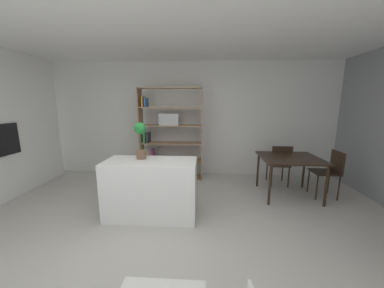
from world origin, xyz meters
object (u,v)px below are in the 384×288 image
(dining_table, at_px, (290,161))
(dining_chair_window_side, at_px, (330,169))
(open_bookshelf, at_px, (169,131))
(dining_chair_far, at_px, (280,162))
(built_in_oven, at_px, (3,140))
(potted_plant_on_island, at_px, (141,137))
(kitchen_island, at_px, (151,189))

(dining_table, bearing_deg, dining_chair_window_side, -0.19)
(open_bookshelf, distance_m, dining_chair_far, 2.53)
(open_bookshelf, bearing_deg, dining_table, -19.61)
(built_in_oven, relative_size, dining_table, 0.58)
(dining_chair_window_side, bearing_deg, dining_table, -88.63)
(dining_chair_far, bearing_deg, open_bookshelf, -6.24)
(potted_plant_on_island, relative_size, dining_chair_far, 0.64)
(kitchen_island, height_order, dining_chair_window_side, kitchen_island)
(built_in_oven, distance_m, kitchen_island, 2.82)
(potted_plant_on_island, bearing_deg, kitchen_island, -32.86)
(open_bookshelf, relative_size, dining_chair_window_side, 2.36)
(dining_table, bearing_deg, built_in_oven, -174.40)
(open_bookshelf, height_order, dining_chair_window_side, open_bookshelf)
(dining_chair_far, xyz_separation_m, dining_chair_window_side, (0.74, -0.51, 0.01))
(built_in_oven, distance_m, dining_chair_far, 5.25)
(kitchen_island, xyz_separation_m, dining_chair_window_side, (3.15, 0.89, 0.09))
(potted_plant_on_island, bearing_deg, dining_chair_window_side, 13.34)
(open_bookshelf, xyz_separation_m, dining_chair_window_side, (3.17, -0.87, -0.59))
(dining_chair_far, bearing_deg, dining_chair_window_side, 147.99)
(kitchen_island, bearing_deg, dining_chair_window_side, 15.83)
(potted_plant_on_island, bearing_deg, open_bookshelf, 84.94)
(built_in_oven, height_order, open_bookshelf, open_bookshelf)
(dining_table, xyz_separation_m, dining_chair_far, (-0.00, 0.50, -0.16))
(potted_plant_on_island, height_order, dining_table, potted_plant_on_island)
(kitchen_island, distance_m, potted_plant_on_island, 0.81)
(kitchen_island, height_order, potted_plant_on_island, potted_plant_on_island)
(potted_plant_on_island, xyz_separation_m, open_bookshelf, (0.15, 1.66, -0.11))
(open_bookshelf, xyz_separation_m, dining_chair_far, (2.43, -0.36, -0.60))
(kitchen_island, relative_size, dining_chair_window_side, 1.57)
(open_bookshelf, bearing_deg, potted_plant_on_island, -95.06)
(built_in_oven, bearing_deg, dining_table, 5.60)
(kitchen_island, bearing_deg, dining_chair_far, 30.16)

